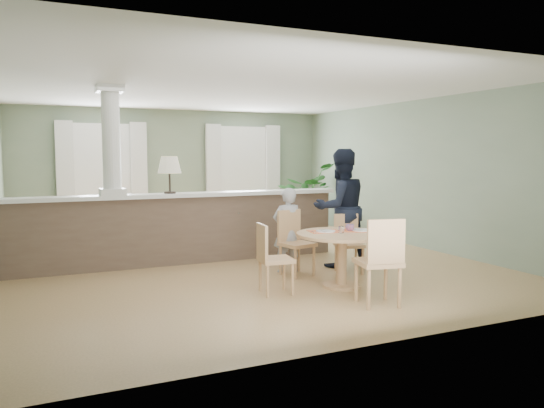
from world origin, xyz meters
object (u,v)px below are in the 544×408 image
sofa (164,226)px  dining_table (342,244)px  chair_far_boy (294,239)px  chair_side (271,255)px  houseplant (306,196)px  man_person (340,208)px  child_person (287,230)px  chair_near (381,258)px  chair_far_man (348,240)px

sofa → dining_table: size_ratio=2.62×
chair_far_boy → chair_side: (-0.74, -0.83, -0.03)m
houseplant → man_person: size_ratio=0.84×
sofa → chair_side: (0.55, -3.37, 0.03)m
chair_side → man_person: bearing=-51.0°
child_person → man_person: man_person is taller
child_person → sofa: bearing=-60.1°
chair_far_boy → chair_near: size_ratio=0.91×
chair_far_man → chair_side: (-1.53, -0.66, 0.01)m
chair_far_man → child_person: bearing=171.0°
dining_table → man_person: size_ratio=0.65×
houseplant → chair_side: bearing=-122.2°
chair_far_boy → houseplant: bearing=47.8°
chair_far_boy → chair_near: bearing=-97.0°
man_person → sofa: bearing=-46.4°
houseplant → chair_side: size_ratio=1.74×
chair_far_boy → chair_far_man: (0.79, -0.17, -0.04)m
dining_table → man_person: bearing=59.4°
chair_side → man_person: man_person is taller
dining_table → chair_side: chair_side is taller
houseplant → child_person: (-2.33, -3.82, -0.14)m
dining_table → chair_far_boy: (-0.24, 0.89, -0.05)m
dining_table → chair_side: bearing=176.4°
sofa → chair_far_man: bearing=-56.0°
chair_far_man → sofa: bearing=142.1°
child_person → chair_far_man: bearing=158.0°
houseplant → chair_far_man: size_ratio=1.80×
dining_table → chair_far_man: size_ratio=1.39×
chair_side → houseplant: bearing=-25.5°
chair_near → chair_side: bearing=-36.3°
chair_far_man → chair_near: chair_near is taller
houseplant → chair_far_boy: houseplant is taller
houseplant → chair_side: houseplant is taller
sofa → child_person: 2.68m
sofa → chair_side: 3.41m
houseplant → chair_far_boy: 4.63m
chair_far_man → child_person: size_ratio=0.68×
houseplant → chair_far_man: 4.45m
chair_side → child_person: size_ratio=0.70×
chair_far_man → chair_far_boy: bearing=-177.5°
chair_far_man → child_person: (-0.81, 0.35, 0.15)m
dining_table → sofa: bearing=114.1°
dining_table → chair_far_man: bearing=52.7°
sofa → chair_far_boy: 2.85m
dining_table → chair_far_man: (0.55, 0.72, -0.10)m
sofa → chair_far_man: (2.08, -2.71, 0.02)m
sofa → man_person: 3.23m
chair_far_man → man_person: man_person is taller
chair_far_man → child_person: child_person is taller
sofa → houseplant: 3.90m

